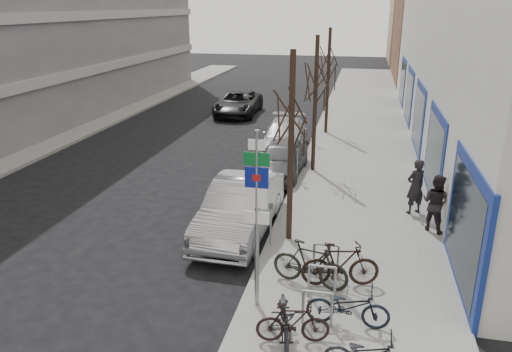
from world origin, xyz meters
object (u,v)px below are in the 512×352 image
at_px(pedestrian_far, 436,202).
at_px(highway_sign_pole, 257,210).
at_px(tree_mid, 316,72).
at_px(bike_far_curb, 367,351).
at_px(bike_mid_inner, 310,264).
at_px(meter_mid, 297,162).
at_px(bike_near_right, 293,322).
at_px(bike_rack, 322,278).
at_px(tree_far, 329,56).
at_px(lane_car, 238,103).
at_px(tree_near, 292,103).
at_px(meter_back, 313,129).
at_px(bike_mid_curb, 348,303).
at_px(bike_far_inner, 340,264).
at_px(meter_front, 271,219).
at_px(pedestrian_near, 416,187).
at_px(parked_car_mid, 282,159).
at_px(bike_near_left, 286,314).
at_px(parked_car_back, 284,136).
at_px(parked_car_front, 240,208).

bearing_deg(pedestrian_far, highway_sign_pole, 84.81).
relative_size(tree_mid, bike_far_curb, 3.49).
height_order(tree_mid, bike_mid_inner, tree_mid).
height_order(meter_mid, bike_near_right, meter_mid).
distance_m(bike_rack, tree_far, 16.31).
bearing_deg(tree_mid, bike_near_right, -86.01).
bearing_deg(bike_rack, tree_mid, 97.28).
bearing_deg(lane_car, tree_mid, -62.73).
bearing_deg(tree_mid, tree_far, 90.00).
xyz_separation_m(bike_rack, pedestrian_far, (2.95, 4.37, 0.38)).
bearing_deg(tree_near, bike_far_curb, -67.12).
distance_m(meter_back, bike_mid_curb, 14.54).
bearing_deg(bike_mid_inner, lane_car, 32.94).
bearing_deg(bike_far_inner, pedestrian_far, -46.76).
relative_size(meter_front, lane_car, 0.24).
xyz_separation_m(highway_sign_pole, bike_rack, (1.40, 0.61, -1.80)).
distance_m(tree_mid, tree_far, 6.50).
bearing_deg(pedestrian_near, parked_car_mid, -67.36).
bearing_deg(bike_mid_inner, meter_back, 19.88).
distance_m(bike_near_left, parked_car_back, 14.24).
relative_size(pedestrian_near, pedestrian_far, 1.03).
relative_size(bike_near_left, parked_car_back, 0.36).
bearing_deg(parked_car_front, bike_mid_inner, -47.47).
height_order(parked_car_mid, parked_car_back, parked_car_mid).
height_order(bike_rack, lane_car, lane_car).
relative_size(bike_near_right, lane_car, 0.29).
xyz_separation_m(meter_mid, meter_back, (0.00, 5.50, 0.00)).
height_order(tree_mid, meter_front, tree_mid).
bearing_deg(bike_rack, bike_mid_inner, 124.92).
xyz_separation_m(bike_mid_inner, parked_car_mid, (-2.08, 8.35, -0.01)).
relative_size(bike_near_left, pedestrian_far, 0.99).
relative_size(bike_mid_inner, parked_car_front, 0.39).
distance_m(meter_front, pedestrian_near, 5.21).
bearing_deg(highway_sign_pole, tree_near, 86.74).
bearing_deg(pedestrian_far, pedestrian_near, -32.64).
xyz_separation_m(tree_mid, bike_mid_curb, (1.83, -10.36, -3.42)).
xyz_separation_m(bike_near_right, parked_car_mid, (-1.98, 10.56, 0.12)).
relative_size(highway_sign_pole, tree_near, 0.76).
bearing_deg(bike_far_inner, bike_near_left, 144.14).
height_order(highway_sign_pole, pedestrian_near, highway_sign_pole).
height_order(bike_near_left, bike_mid_inner, bike_mid_inner).
height_order(parked_car_front, pedestrian_near, pedestrian_near).
bearing_deg(pedestrian_far, bike_near_right, 97.05).
bearing_deg(meter_front, pedestrian_far, 23.24).
bearing_deg(bike_near_left, bike_rack, 57.36).
bearing_deg(meter_mid, pedestrian_far, -37.49).
bearing_deg(bike_near_right, pedestrian_far, -39.54).
distance_m(tree_near, parked_car_back, 10.26).
bearing_deg(bike_near_right, parked_car_front, 14.19).
bearing_deg(bike_mid_inner, bike_far_inner, -63.86).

